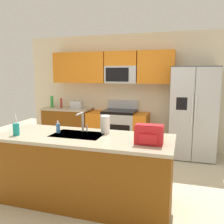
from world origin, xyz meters
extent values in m
plane|color=beige|center=(0.00, 0.00, 0.00)|extent=(9.00, 9.00, 0.00)
cube|color=beige|center=(0.00, 2.15, 1.30)|extent=(5.20, 0.10, 2.60)
cube|color=orange|center=(-1.50, 1.94, 1.85)|extent=(0.70, 0.32, 0.70)
cube|color=orange|center=(-0.87, 1.94, 1.85)|extent=(0.56, 0.32, 0.70)
cube|color=orange|center=(0.56, 1.94, 1.85)|extent=(0.78, 0.32, 0.70)
cube|color=#B7BABF|center=(-0.21, 1.94, 1.69)|extent=(0.72, 0.32, 0.38)
cube|color=black|center=(-0.27, 1.78, 1.69)|extent=(0.52, 0.01, 0.30)
cube|color=orange|center=(-0.21, 1.94, 2.04)|extent=(0.72, 0.32, 0.32)
cube|color=brown|center=(-1.50, 1.80, 0.43)|extent=(1.10, 0.60, 0.86)
cube|color=tan|center=(-1.50, 1.80, 0.88)|extent=(1.13, 0.63, 0.04)
cube|color=#B7BABF|center=(-0.21, 1.80, 0.42)|extent=(0.72, 0.60, 0.84)
cube|color=black|center=(-0.21, 1.50, 0.45)|extent=(0.60, 0.01, 0.36)
cube|color=black|center=(-0.21, 1.80, 0.87)|extent=(0.72, 0.60, 0.06)
cube|color=#B7BABF|center=(-0.21, 2.07, 1.00)|extent=(0.72, 0.06, 0.20)
cube|color=orange|center=(-0.75, 1.80, 0.42)|extent=(0.36, 0.60, 0.84)
cube|color=orange|center=(0.29, 1.80, 0.42)|extent=(0.28, 0.60, 0.84)
cube|color=#4C4F54|center=(1.35, 1.75, 0.93)|extent=(0.90, 0.70, 1.85)
cube|color=#B7BABF|center=(1.13, 1.38, 0.93)|extent=(0.44, 0.04, 1.81)
cube|color=#B7BABF|center=(1.58, 1.38, 0.93)|extent=(0.44, 0.04, 1.81)
cylinder|color=silver|center=(1.32, 1.35, 1.02)|extent=(0.02, 0.02, 0.60)
cylinder|color=silver|center=(1.38, 1.35, 1.02)|extent=(0.02, 0.02, 0.60)
cube|color=black|center=(1.13, 1.36, 1.15)|extent=(0.20, 0.00, 0.24)
cube|color=brown|center=(-0.09, -0.51, 0.43)|extent=(2.30, 0.85, 0.86)
cube|color=tan|center=(-0.09, -0.51, 0.88)|extent=(2.34, 0.89, 0.04)
cube|color=#B7BABF|center=(-0.19, -0.46, 0.89)|extent=(0.68, 0.44, 0.03)
cube|color=#B7BABF|center=(-1.24, 1.75, 0.99)|extent=(0.28, 0.16, 0.18)
cube|color=black|center=(-1.29, 1.75, 1.08)|extent=(0.03, 0.11, 0.01)
cube|color=black|center=(-1.19, 1.75, 1.08)|extent=(0.03, 0.11, 0.01)
cylinder|color=#B2332D|center=(-1.67, 1.80, 1.01)|extent=(0.05, 0.05, 0.23)
cylinder|color=green|center=(-1.91, 1.78, 1.04)|extent=(0.07, 0.07, 0.28)
cylinder|color=#B7BABF|center=(-0.19, -0.29, 1.04)|extent=(0.03, 0.03, 0.28)
cylinder|color=#B7BABF|center=(-0.19, -0.39, 1.17)|extent=(0.02, 0.20, 0.02)
cylinder|color=#B7BABF|center=(-0.13, -0.29, 0.95)|extent=(0.02, 0.02, 0.10)
cylinder|color=teal|center=(-0.95, -0.73, 0.98)|extent=(0.08, 0.08, 0.16)
cylinder|color=white|center=(-0.94, -0.73, 1.11)|extent=(0.01, 0.03, 0.14)
cylinder|color=#4C8CD8|center=(-0.48, -0.46, 0.97)|extent=(0.06, 0.06, 0.13)
cylinder|color=white|center=(-0.48, -0.46, 1.05)|extent=(0.02, 0.02, 0.04)
cylinder|color=white|center=(0.14, -0.27, 1.02)|extent=(0.12, 0.12, 0.24)
cube|color=red|center=(0.79, -0.61, 1.01)|extent=(0.32, 0.20, 0.22)
cube|color=#AD1A1E|center=(0.79, -0.63, 1.11)|extent=(0.30, 0.14, 0.03)
cube|color=red|center=(0.79, -0.71, 0.98)|extent=(0.20, 0.03, 0.11)
camera|label=1|loc=(1.15, -3.29, 1.70)|focal=38.00mm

